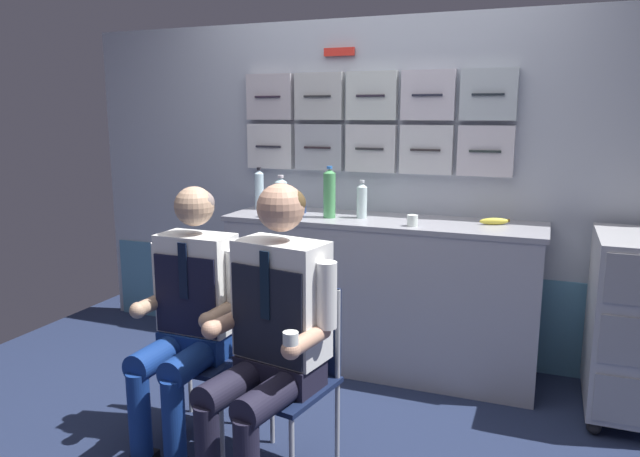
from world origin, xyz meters
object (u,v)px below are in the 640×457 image
crew_member_left (188,309)px  folding_chair_center (293,359)px  crew_member_center (271,325)px  folding_chair_left (208,332)px  service_trolley (632,322)px  sparkling_bottle_green (259,189)px  paper_cup_tan (301,207)px  snack_banana (494,221)px

crew_member_left → folding_chair_center: 0.55m
crew_member_center → folding_chair_left: bearing=148.8°
service_trolley → folding_chair_center: bearing=-144.4°
sparkling_bottle_green → paper_cup_tan: (0.31, -0.04, -0.10)m
folding_chair_left → snack_banana: 1.71m
service_trolley → snack_banana: snack_banana is taller
folding_chair_center → sparkling_bottle_green: 1.57m
crew_member_center → sparkling_bottle_green: (-0.75, 1.39, 0.36)m
sparkling_bottle_green → paper_cup_tan: sparkling_bottle_green is taller
paper_cup_tan → snack_banana: paper_cup_tan is taller
snack_banana → crew_member_left: bearing=-135.2°
service_trolley → snack_banana: size_ratio=5.60×
service_trolley → folding_chair_left: service_trolley is taller
service_trolley → sparkling_bottle_green: bearing=174.8°
folding_chair_center → snack_banana: bearing=59.4°
service_trolley → snack_banana: (-0.72, 0.19, 0.44)m
service_trolley → crew_member_center: 1.90m
service_trolley → crew_member_center: bearing=-141.1°
paper_cup_tan → snack_banana: bearing=1.0°
crew_member_center → snack_banana: crew_member_center is taller
crew_member_center → paper_cup_tan: crew_member_center is taller
folding_chair_left → paper_cup_tan: 1.16m
folding_chair_center → crew_member_center: crew_member_center is taller
snack_banana → folding_chair_left: bearing=-139.0°
folding_chair_center → snack_banana: snack_banana is taller
crew_member_left → sparkling_bottle_green: size_ratio=4.45×
crew_member_center → sparkling_bottle_green: bearing=118.5°
folding_chair_center → crew_member_center: bearing=-100.2°
sparkling_bottle_green → paper_cup_tan: bearing=-6.7°
sparkling_bottle_green → crew_member_center: bearing=-61.5°
service_trolley → folding_chair_center: 1.78m
folding_chair_left → sparkling_bottle_green: (-0.26, 1.09, 0.57)m
folding_chair_center → crew_member_left: bearing=-178.2°
folding_chair_left → folding_chair_center: (0.52, -0.14, 0.00)m
folding_chair_left → crew_member_center: bearing=-31.2°
snack_banana → crew_member_center: bearing=-118.6°
snack_banana → service_trolley: bearing=-14.5°
snack_banana → sparkling_bottle_green: bearing=179.4°
service_trolley → crew_member_center: size_ratio=0.75×
paper_cup_tan → folding_chair_left: bearing=-92.7°
service_trolley → crew_member_left: 2.24m
crew_member_center → snack_banana: 1.59m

